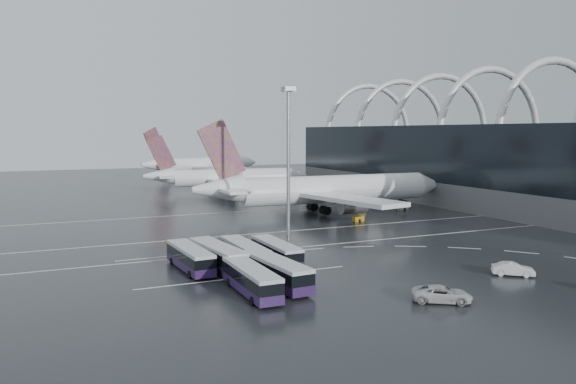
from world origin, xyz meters
name	(u,v)px	position (x,y,z in m)	size (l,w,h in m)	color
ground	(347,240)	(0.00, 0.00, 0.00)	(420.00, 420.00, 0.00)	black
terminal	(525,162)	(61.56, 19.84, 10.87)	(42.00, 160.00, 34.90)	#505255
lane_marking_near	(353,242)	(0.00, -2.00, 0.01)	(120.00, 0.25, 0.01)	white
lane_marking_mid	(315,229)	(0.00, 12.00, 0.01)	(120.00, 0.25, 0.01)	white
lane_marking_far	(261,210)	(0.00, 40.00, 0.01)	(120.00, 0.25, 0.01)	white
bus_bay_line_south	(246,277)	(-24.00, -16.00, 0.01)	(28.00, 0.25, 0.01)	white
bus_bay_line_north	(210,253)	(-24.00, 0.00, 0.01)	(28.00, 0.25, 0.01)	white
airliner_main	(323,190)	(10.99, 29.46, 5.27)	(61.99, 54.53, 21.05)	white
airliner_gate_b	(225,178)	(4.75, 81.39, 4.38)	(50.46, 45.00, 17.52)	white
airliner_gate_c	(201,165)	(12.58, 136.76, 5.04)	(54.50, 49.73, 20.16)	white
bus_row_near_a	(190,257)	(-29.48, -9.44, 1.71)	(3.62, 12.79, 3.11)	#261441
bus_row_near_b	(218,256)	(-26.01, -10.66, 1.83)	(4.47, 13.81, 3.34)	#261441
bus_row_near_c	(244,253)	(-22.07, -10.07, 1.76)	(3.19, 12.99, 3.19)	#261441
bus_row_near_d	(276,252)	(-17.58, -10.73, 1.68)	(3.01, 12.45, 3.06)	#261441
bus_row_far_b	(251,279)	(-25.96, -23.16, 1.72)	(3.11, 12.71, 3.13)	#261441
bus_row_far_c	(276,271)	(-22.01, -21.19, 1.79)	(4.02, 13.39, 3.25)	#261441
van_curve_a	(442,294)	(-8.22, -34.52, 0.89)	(2.95, 6.39, 1.78)	silver
van_curve_c	(513,269)	(7.46, -29.30, 0.86)	(1.81, 5.19, 1.71)	silver
floodlight_mast	(288,143)	(-7.17, 8.26, 16.42)	(2.00, 2.00, 26.11)	gray
gse_cart_belly_b	(362,207)	(22.29, 31.17, 0.54)	(1.97, 1.17, 1.08)	slate
gse_cart_belly_c	(358,218)	(12.38, 16.60, 0.59)	(2.16, 1.28, 1.18)	#B38717
gse_cart_belly_d	(403,207)	(30.72, 26.62, 0.64)	(2.35, 1.39, 1.28)	slate
gse_cart_belly_e	(361,209)	(20.56, 28.71, 0.52)	(1.89, 1.12, 1.03)	#B38717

